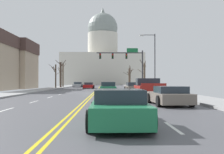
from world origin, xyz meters
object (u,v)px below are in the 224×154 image
at_px(street_lamp_right, 153,57).
at_px(pedestrian_00, 146,83).
at_px(sedan_near_04, 169,96).
at_px(sedan_oncoming_00, 89,86).
at_px(sedan_near_05, 119,108).
at_px(pedestrian_01, 154,84).
at_px(pickup_truck_near_03, 148,89).
at_px(sedan_near_02, 108,88).
at_px(sedan_near_01, 133,87).
at_px(sedan_near_00, 132,87).
at_px(signal_gantry, 126,59).
at_px(sedan_oncoming_01, 78,85).

bearing_deg(street_lamp_right, pedestrian_00, 92.62).
bearing_deg(pedestrian_00, sedan_near_04, -95.47).
height_order(sedan_oncoming_00, pedestrian_00, pedestrian_00).
distance_m(sedan_near_05, pedestrian_01, 29.67).
distance_m(pickup_truck_near_03, pedestrian_01, 15.04).
height_order(street_lamp_right, sedan_oncoming_00, street_lamp_right).
relative_size(sedan_near_02, sedan_oncoming_00, 0.97).
xyz_separation_m(sedan_near_01, sedan_near_02, (-3.29, -5.74, 0.02)).
relative_size(sedan_near_02, sedan_near_05, 0.98).
bearing_deg(pedestrian_00, sedan_near_05, -99.91).
xyz_separation_m(sedan_near_00, sedan_near_01, (-0.46, -6.09, 0.03)).
bearing_deg(sedan_near_05, signal_gantry, 85.48).
bearing_deg(pedestrian_01, sedan_near_01, -149.09).
relative_size(sedan_near_00, sedan_near_02, 1.02).
bearing_deg(sedan_near_02, pickup_truck_near_03, -64.43).
bearing_deg(pedestrian_00, sedan_near_02, -116.53).
bearing_deg(pedestrian_00, sedan_oncoming_00, 136.56).
height_order(sedan_near_04, pedestrian_01, pedestrian_01).
distance_m(street_lamp_right, sedan_near_01, 5.34).
bearing_deg(sedan_near_05, sedan_near_01, 83.46).
relative_size(sedan_near_00, sedan_oncoming_00, 0.99).
height_order(pedestrian_00, pedestrian_01, pedestrian_00).
bearing_deg(signal_gantry, street_lamp_right, -69.61).
height_order(signal_gantry, pedestrian_00, signal_gantry).
bearing_deg(sedan_near_04, pickup_truck_near_03, 91.15).
distance_m(signal_gantry, sedan_near_05, 37.41).
distance_m(sedan_oncoming_01, pedestrian_00, 24.08).
xyz_separation_m(sedan_near_00, sedan_near_05, (-3.56, -33.17, -0.01)).
bearing_deg(street_lamp_right, sedan_near_00, 118.65).
relative_size(signal_gantry, sedan_near_04, 1.78).
bearing_deg(signal_gantry, sedan_near_01, -88.97).
height_order(sedan_near_02, sedan_oncoming_01, sedan_near_02).
distance_m(signal_gantry, sedan_near_00, 5.97).
bearing_deg(sedan_near_01, pedestrian_00, 66.62).
xyz_separation_m(signal_gantry, sedan_oncoming_00, (-6.64, 5.42, -4.54)).
bearing_deg(sedan_oncoming_01, signal_gantry, -59.46).
bearing_deg(pedestrian_01, sedan_oncoming_00, 126.65).
relative_size(street_lamp_right, pedestrian_00, 4.69).
xyz_separation_m(sedan_near_05, pedestrian_00, (5.84, 33.39, 0.52)).
xyz_separation_m(sedan_near_02, pickup_truck_near_03, (3.38, -7.06, 0.13)).
bearing_deg(sedan_near_00, street_lamp_right, -61.35).
relative_size(sedan_near_04, pedestrian_01, 2.74).
relative_size(signal_gantry, sedan_near_02, 1.83).
height_order(sedan_near_01, sedan_oncoming_01, sedan_near_01).
height_order(pickup_truck_near_03, sedan_oncoming_00, pickup_truck_near_03).
xyz_separation_m(sedan_near_01, sedan_oncoming_01, (-10.07, 26.70, -0.04)).
distance_m(street_lamp_right, sedan_near_05, 29.54).
bearing_deg(sedan_near_05, sedan_near_00, 83.87).
xyz_separation_m(sedan_near_02, sedan_oncoming_00, (-3.53, 21.10, -0.07)).
xyz_separation_m(sedan_near_01, sedan_near_04, (0.23, -19.80, -0.06)).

